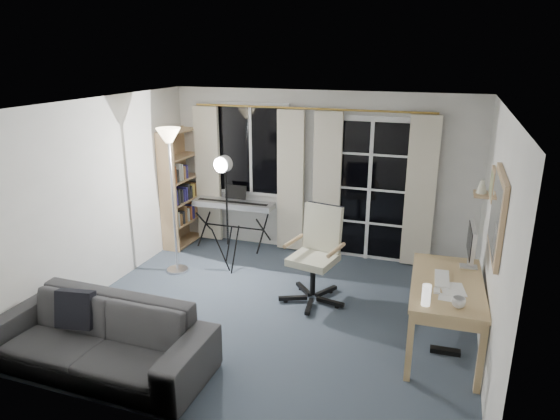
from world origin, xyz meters
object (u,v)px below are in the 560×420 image
Objects in this scene: keyboard_piano at (234,205)px; studio_light at (224,178)px; torchiere_lamp at (170,158)px; office_chair at (318,245)px; desk at (447,291)px; monitor at (471,242)px; mug at (459,301)px; sofa at (96,327)px; bookshelf at (180,190)px.

keyboard_piano is 0.76× the size of studio_light.
torchiere_lamp is 2.23m from office_chair.
monitor reaches higher than desk.
monitor reaches higher than mug.
mug is (-0.10, -0.95, -0.22)m from monitor.
sofa is at bearing -87.27° from studio_light.
sofa is at bearing -73.29° from bookshelf.
office_chair is 1.74m from monitor.
studio_light is at bearing -74.12° from keyboard_piano.
torchiere_lamp reaches higher than office_chair.
torchiere_lamp is at bearing -63.34° from bookshelf.
mug is (3.63, -1.27, -0.80)m from torchiere_lamp.
studio_light is 1.18× the size of desk.
sofa is (-3.11, -1.42, -0.21)m from desk.
keyboard_piano reaches higher than sofa.
sofa is (-3.21, -0.92, -0.37)m from mug.
monitor is (3.72, -0.32, -0.58)m from torchiere_lamp.
bookshelf is 0.81× the size of sofa.
sofa is at bearing -90.57° from keyboard_piano.
sofa reaches higher than mug.
studio_light is 1.57m from office_chair.
torchiere_lamp reaches higher than sofa.
monitor is at bearing -16.33° from bookshelf.
office_chair is at bearing -22.53° from bookshelf.
keyboard_piano is 0.57× the size of sofa.
monitor is at bearing 30.04° from sofa.
mug is at bearing -24.65° from office_chair.
bookshelf reaches higher than mug.
keyboard_piano is at bearing 69.41° from torchiere_lamp.
studio_light is 3.38m from mug.
monitor is at bearing -4.90° from torchiere_lamp.
bookshelf is at bearing 160.38° from monitor.
bookshelf is 1.29× the size of desk.
sofa is (0.02, -3.25, -0.25)m from keyboard_piano.
torchiere_lamp is 16.39× the size of mug.
keyboard_piano is at bearing 155.22° from monitor.
torchiere_lamp is 3.73× the size of monitor.
torchiere_lamp is 3.73m from desk.
bookshelf reaches higher than studio_light.
bookshelf is 1.43m from studio_light.
sofa is (-1.62, -2.09, -0.25)m from office_chair.
torchiere_lamp is at bearing -111.54° from keyboard_piano.
office_chair reaches higher than sofa.
monitor reaches higher than sofa.
torchiere_lamp is 1.20× the size of studio_light.
studio_light is 2.60m from sofa.
office_chair is (1.39, -0.34, -0.64)m from studio_light.
studio_light is at bearing 153.14° from mug.
office_chair is at bearing -5.84° from studio_light.
office_chair is at bearing 153.63° from desk.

